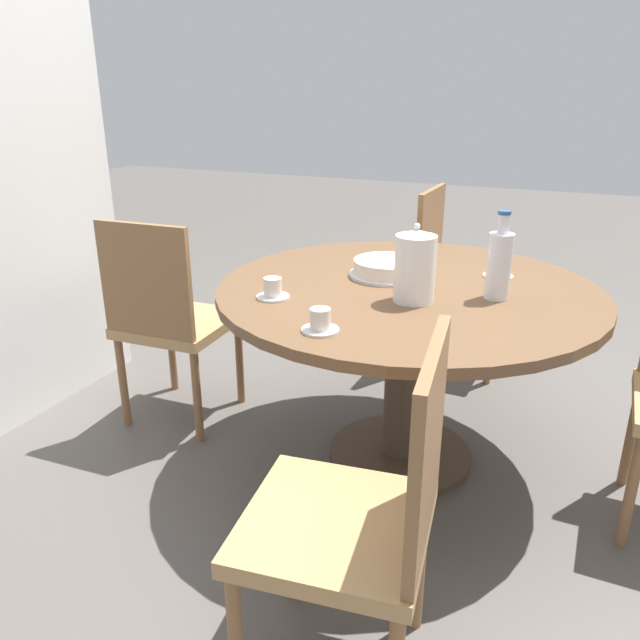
# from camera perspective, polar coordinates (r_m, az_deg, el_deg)

# --- Properties ---
(ground_plane) EXTENTS (14.00, 14.00, 0.00)m
(ground_plane) POSITION_cam_1_polar(r_m,az_deg,el_deg) (2.53, 7.28, -12.26)
(ground_plane) COLOR #56514C
(dining_table) EXTENTS (1.36, 1.36, 0.70)m
(dining_table) POSITION_cam_1_polar(r_m,az_deg,el_deg) (2.28, 7.93, -0.21)
(dining_table) COLOR #473828
(dining_table) RESTS_ON ground_plane
(chair_b) EXTENTS (0.43, 0.43, 0.89)m
(chair_b) POSITION_cam_1_polar(r_m,az_deg,el_deg) (3.22, 12.10, 4.12)
(chair_b) COLOR olive
(chair_b) RESTS_ON ground_plane
(chair_c) EXTENTS (0.44, 0.44, 0.89)m
(chair_c) POSITION_cam_1_polar(r_m,az_deg,el_deg) (2.63, -13.59, 0.23)
(chair_c) COLOR olive
(chair_c) RESTS_ON ground_plane
(chair_d) EXTENTS (0.47, 0.47, 0.89)m
(chair_d) POSITION_cam_1_polar(r_m,az_deg,el_deg) (1.47, 3.93, -17.22)
(chair_d) COLOR olive
(chair_d) RESTS_ON ground_plane
(bookshelf) EXTENTS (1.01, 0.28, 1.94)m
(bookshelf) POSITION_cam_1_polar(r_m,az_deg,el_deg) (2.95, -26.74, 9.38)
(bookshelf) COLOR silver
(bookshelf) RESTS_ON ground_plane
(coffee_pot) EXTENTS (0.13, 0.13, 0.26)m
(coffee_pot) POSITION_cam_1_polar(r_m,az_deg,el_deg) (2.05, 8.67, 4.88)
(coffee_pot) COLOR white
(coffee_pot) RESTS_ON dining_table
(water_bottle) EXTENTS (0.08, 0.08, 0.29)m
(water_bottle) POSITION_cam_1_polar(r_m,az_deg,el_deg) (2.14, 16.07, 4.99)
(water_bottle) COLOR silver
(water_bottle) RESTS_ON dining_table
(cake_main) EXTENTS (0.28, 0.28, 0.06)m
(cake_main) POSITION_cam_1_polar(r_m,az_deg,el_deg) (2.33, 6.18, 4.72)
(cake_main) COLOR silver
(cake_main) RESTS_ON dining_table
(cup_a) EXTENTS (0.11, 0.11, 0.07)m
(cup_a) POSITION_cam_1_polar(r_m,az_deg,el_deg) (2.09, -4.33, 2.76)
(cup_a) COLOR silver
(cup_a) RESTS_ON dining_table
(cup_b) EXTENTS (0.11, 0.11, 0.07)m
(cup_b) POSITION_cam_1_polar(r_m,az_deg,el_deg) (1.80, 0.02, -0.20)
(cup_b) COLOR silver
(cup_b) RESTS_ON dining_table
(cup_c) EXTENTS (0.11, 0.11, 0.07)m
(cup_c) POSITION_cam_1_polar(r_m,az_deg,el_deg) (2.40, 16.02, 4.44)
(cup_c) COLOR silver
(cup_c) RESTS_ON dining_table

